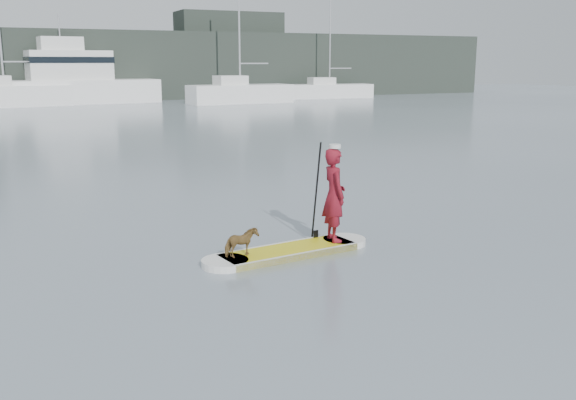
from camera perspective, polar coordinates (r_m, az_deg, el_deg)
name	(u,v)px	position (r m, az deg, el deg)	size (l,w,h in m)	color
ground	(296,335)	(8.26, 0.73, -11.89)	(140.00, 140.00, 0.00)	slate
paddleboard	(288,252)	(11.45, 0.00, -4.60)	(3.28, 1.14, 0.12)	gold
paddler	(334,195)	(11.76, 4.12, 0.46)	(0.63, 0.41, 1.72)	maroon
white_cap	(335,146)	(11.61, 4.19, 4.79)	(0.22, 0.22, 0.07)	silver
dog	(241,243)	(10.91, -4.17, -3.81)	(0.27, 0.58, 0.49)	brown
paddle	(316,202)	(11.97, 2.52, -0.22)	(0.10, 0.30, 2.00)	black
sailboat_d	(4,94)	(53.41, -23.94, 8.63)	(9.72, 4.46, 13.79)	white
sailboat_e	(239,92)	(53.44, -4.34, 9.53)	(8.68, 3.29, 12.37)	white
sailboat_f	(329,89)	(60.95, 3.64, 9.80)	(8.20, 3.10, 12.00)	white
motor_yacht_a	(79,79)	(55.43, -18.13, 10.17)	(11.91, 4.81, 6.96)	white
shore_mass	(34,66)	(59.91, -21.65, 11.03)	(90.00, 6.00, 6.00)	black
shore_building_east	(230,55)	(64.42, -5.21, 12.74)	(10.00, 4.00, 8.00)	black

